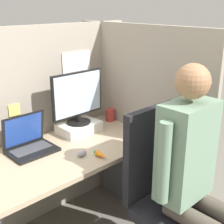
% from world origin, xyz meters
% --- Properties ---
extents(cubicle_panel_back, '(1.81, 0.05, 1.53)m').
position_xyz_m(cubicle_panel_back, '(0.00, 0.71, 0.77)').
color(cubicle_panel_back, gray).
rests_on(cubicle_panel_back, ground).
extents(cubicle_panel_right, '(0.04, 1.33, 1.53)m').
position_xyz_m(cubicle_panel_right, '(0.68, 0.28, 0.76)').
color(cubicle_panel_right, gray).
rests_on(cubicle_panel_right, ground).
extents(desk, '(1.31, 0.69, 0.72)m').
position_xyz_m(desk, '(0.00, 0.34, 0.53)').
color(desk, tan).
rests_on(desk, ground).
extents(paper_box, '(0.32, 0.21, 0.08)m').
position_xyz_m(paper_box, '(0.27, 0.53, 0.76)').
color(paper_box, white).
rests_on(paper_box, desk).
extents(monitor, '(0.45, 0.18, 0.40)m').
position_xyz_m(monitor, '(0.27, 0.53, 1.00)').
color(monitor, black).
rests_on(monitor, paper_box).
extents(laptop, '(0.31, 0.24, 0.25)m').
position_xyz_m(laptop, '(-0.17, 0.50, 0.77)').
color(laptop, black).
rests_on(laptop, desk).
extents(mouse, '(0.07, 0.04, 0.04)m').
position_xyz_m(mouse, '(0.03, 0.19, 0.74)').
color(mouse, gray).
rests_on(mouse, desk).
extents(stapler, '(0.05, 0.13, 0.04)m').
position_xyz_m(stapler, '(0.58, 0.25, 0.74)').
color(stapler, '#A31919').
rests_on(stapler, desk).
extents(carrot_toy, '(0.04, 0.12, 0.04)m').
position_xyz_m(carrot_toy, '(0.10, 0.08, 0.74)').
color(carrot_toy, orange).
rests_on(carrot_toy, desk).
extents(office_chair, '(0.52, 0.56, 1.08)m').
position_xyz_m(office_chair, '(0.30, -0.31, 0.55)').
color(office_chair, black).
rests_on(office_chair, ground).
extents(person, '(0.48, 0.43, 1.38)m').
position_xyz_m(person, '(0.30, -0.47, 0.80)').
color(person, brown).
rests_on(person, ground).
extents(coffee_mug, '(0.08, 0.08, 0.10)m').
position_xyz_m(coffee_mug, '(0.61, 0.54, 0.77)').
color(coffee_mug, '#A3332D').
rests_on(coffee_mug, desk).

